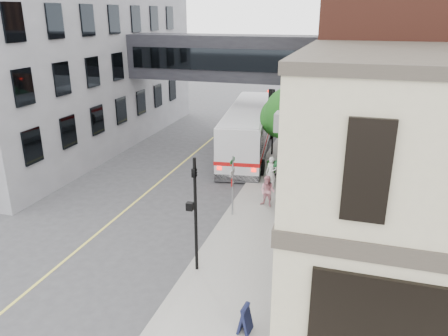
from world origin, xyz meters
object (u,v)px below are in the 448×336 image
Objects in this scene: sandwich_board at (245,319)px; pedestrian_b at (268,191)px; bus at (249,128)px; newspaper_box at (271,167)px; pedestrian_c at (282,175)px; pedestrian_a at (271,173)px.

pedestrian_b is at bearing 104.35° from sandwich_board.
sandwich_board is (4.36, -18.05, -1.22)m from bus.
bus is 15.53× the size of newspaper_box.
pedestrian_c reaches higher than newspaper_box.
pedestrian_c is at bearing -49.24° from newspaper_box.
bus is 13.48× the size of sandwich_board.
pedestrian_a is 1.12× the size of pedestrian_b.
newspaper_box is at bearing 104.86° from sandwich_board.
newspaper_box is at bearing 119.31° from pedestrian_a.
bus is 18.60m from sandwich_board.
pedestrian_a reaches higher than pedestrian_b.
sandwich_board is (0.86, -11.66, -0.42)m from pedestrian_c.
sandwich_board is (1.21, -9.30, -0.35)m from pedestrian_b.
pedestrian_c is at bearing 101.18° from sandwich_board.
newspaper_box is 0.87× the size of sandwich_board.
pedestrian_c is 1.92× the size of sandwich_board.
bus is 7.32m from pedestrian_c.
pedestrian_a is at bearing 104.26° from sandwich_board.
sandwich_board is at bearing -65.44° from newspaper_box.
bus is 7.69× the size of pedestrian_b.
pedestrian_c is 2.73m from newspaper_box.
pedestrian_b is (0.30, -2.45, -0.10)m from pedestrian_a.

